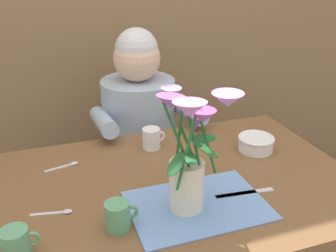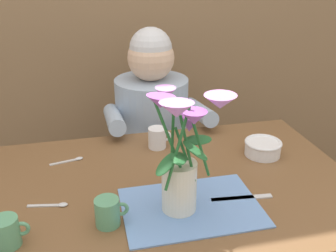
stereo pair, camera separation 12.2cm
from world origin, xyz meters
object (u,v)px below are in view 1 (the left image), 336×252
Objects in this scene: tea_cup at (118,216)px; ceramic_mug at (16,244)px; seated_person at (140,147)px; ceramic_bowl at (256,143)px; coffee_cup at (151,139)px; flower_vase at (191,153)px; dinner_knife at (245,193)px.

ceramic_mug is at bearing -174.28° from tea_cup.
ceramic_bowl is (0.32, -0.51, 0.21)m from seated_person.
coffee_cup reaches higher than ceramic_bowl.
seated_person is 12.20× the size of coffee_cup.
ceramic_bowl is (0.38, 0.27, -0.16)m from flower_vase.
dinner_knife is at bearing -64.97° from coffee_cup.
seated_person is 0.85m from flower_vase.
ceramic_bowl is 1.46× the size of coffee_cup.
ceramic_mug is at bearing -136.57° from coffee_cup.
tea_cup is at bearing 5.72° from ceramic_mug.
ceramic_mug reaches higher than ceramic_bowl.
seated_person is at bearing 85.61° from flower_vase.
coffee_cup is (-0.37, 0.15, 0.01)m from ceramic_bowl.
flower_vase is 0.49m from ceramic_bowl.
dinner_knife is at bearing 4.32° from tea_cup.
ceramic_bowl is at bearing 58.24° from dinner_knife.
coffee_cup is at bearing 43.43° from ceramic_mug.
dinner_knife is 2.04× the size of tea_cup.
flower_vase reaches higher than coffee_cup.
tea_cup is at bearing -170.49° from dinner_knife.
flower_vase is 0.44m from coffee_cup.
coffee_cup is (-0.18, 0.39, 0.04)m from dinner_knife.
coffee_cup reaches higher than dinner_knife.
seated_person is at bearing 57.00° from ceramic_mug.
dinner_knife is (-0.19, -0.25, -0.03)m from ceramic_bowl.
flower_vase is 3.95× the size of coffee_cup.
flower_vase is (-0.06, -0.77, 0.36)m from seated_person.
flower_vase is at bearing -93.20° from seated_person.
ceramic_bowl is 1.46× the size of ceramic_mug.
coffee_cup is at bearing 88.73° from flower_vase.
tea_cup is (0.26, 0.03, 0.00)m from ceramic_mug.
ceramic_mug is (-0.53, -0.81, 0.22)m from seated_person.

